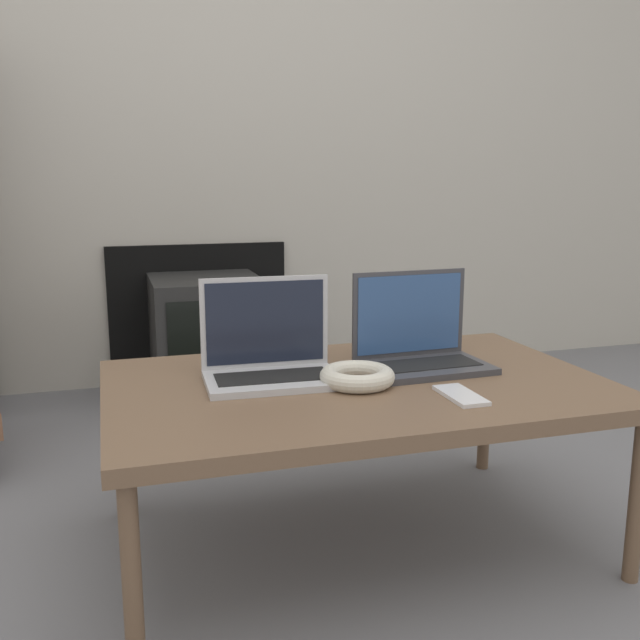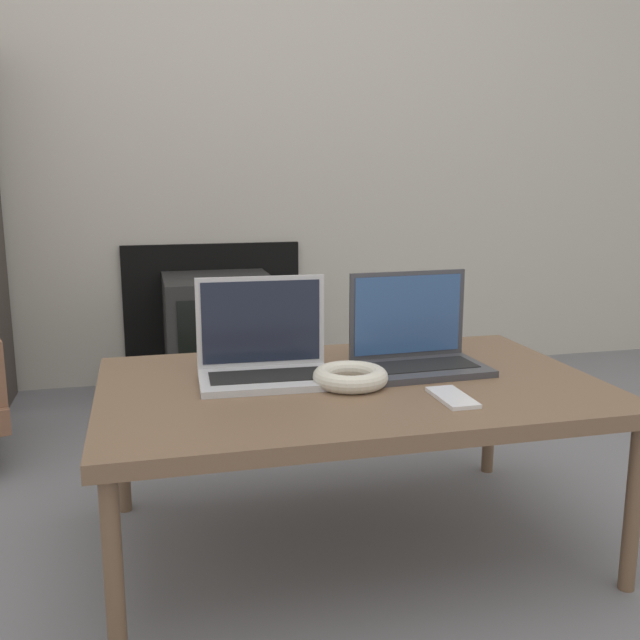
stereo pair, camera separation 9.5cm
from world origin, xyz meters
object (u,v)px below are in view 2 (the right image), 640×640
at_px(laptop_left, 264,355).
at_px(headphones, 350,377).
at_px(tv, 219,336).
at_px(phone, 452,397).
at_px(laptop_right, 416,346).

xyz_separation_m(laptop_left, headphones, (0.18, -0.11, -0.04)).
xyz_separation_m(headphones, tv, (-0.16, 1.36, -0.20)).
xyz_separation_m(phone, tv, (-0.35, 1.52, -0.18)).
relative_size(phone, tv, 0.30).
height_order(laptop_left, tv, laptop_left).
bearing_deg(headphones, laptop_right, 28.25).
xyz_separation_m(laptop_right, headphones, (-0.20, -0.11, -0.04)).
distance_m(laptop_right, tv, 1.33).
bearing_deg(laptop_right, laptop_left, 177.78).
distance_m(headphones, phone, 0.24).
distance_m(laptop_left, laptop_right, 0.39).
distance_m(headphones, tv, 1.39).
bearing_deg(tv, laptop_left, -91.03).
relative_size(headphones, tv, 0.35).
relative_size(laptop_right, headphones, 1.83).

